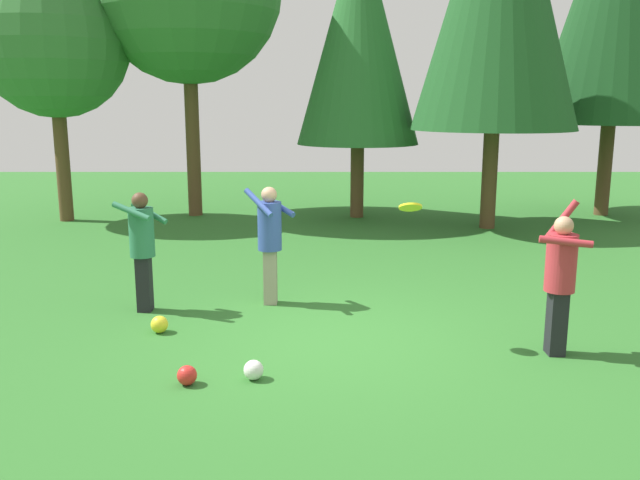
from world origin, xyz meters
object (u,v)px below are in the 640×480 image
at_px(person_catcher, 142,241).
at_px(ball_red, 187,375).
at_px(ball_white, 253,370).
at_px(person_bystander, 269,235).
at_px(tree_center, 358,33).
at_px(frisbee, 410,207).
at_px(ball_yellow, 159,324).
at_px(person_thrower, 560,273).
at_px(tree_far_left, 53,43).

bearing_deg(person_catcher, ball_red, -46.09).
bearing_deg(ball_white, person_catcher, 126.43).
height_order(person_bystander, tree_center, tree_center).
bearing_deg(frisbee, ball_white, -149.09).
distance_m(frisbee, ball_yellow, 3.46).
relative_size(frisbee, ball_white, 1.29).
relative_size(frisbee, tree_center, 0.04).
height_order(person_thrower, frisbee, person_thrower).
height_order(frisbee, tree_far_left, tree_far_left).
xyz_separation_m(frisbee, tree_center, (-0.11, 9.06, 2.81)).
height_order(ball_red, ball_yellow, ball_yellow).
height_order(ball_white, tree_far_left, tree_far_left).
xyz_separation_m(ball_white, tree_center, (1.63, 10.10, 4.37)).
relative_size(person_bystander, tree_center, 0.24).
height_order(person_bystander, tree_far_left, tree_far_left).
xyz_separation_m(ball_red, tree_center, (2.30, 10.24, 4.37)).
relative_size(person_catcher, ball_yellow, 7.60).
xyz_separation_m(person_thrower, tree_center, (-1.78, 9.38, 3.52)).
distance_m(person_thrower, tree_far_left, 12.98).
bearing_deg(person_bystander, tree_far_left, 172.09).
bearing_deg(person_thrower, ball_white, 22.78).
relative_size(ball_white, tree_far_left, 0.04).
relative_size(person_bystander, tree_far_left, 0.28).
distance_m(person_bystander, tree_far_left, 9.37).
distance_m(person_thrower, person_bystander, 3.95).
bearing_deg(tree_center, ball_white, -99.15).
distance_m(ball_white, tree_far_left, 11.78).
distance_m(person_thrower, person_catcher, 5.39).
bearing_deg(ball_red, ball_white, 11.46).
bearing_deg(tree_far_left, person_bystander, -51.27).
relative_size(person_thrower, person_catcher, 1.07).
height_order(frisbee, ball_white, frisbee).
bearing_deg(person_bystander, frisbee, -0.00).
relative_size(person_catcher, ball_white, 7.91).
xyz_separation_m(ball_yellow, tree_center, (2.95, 8.66, 4.37)).
xyz_separation_m(person_thrower, tree_far_left, (-8.93, 8.85, 3.24)).
height_order(person_catcher, ball_white, person_catcher).
height_order(person_thrower, ball_white, person_thrower).
bearing_deg(frisbee, tree_far_left, 130.43).
xyz_separation_m(ball_white, tree_far_left, (-5.53, 9.57, 4.09)).
height_order(ball_red, tree_far_left, tree_far_left).
height_order(frisbee, ball_red, frisbee).
bearing_deg(tree_far_left, ball_white, -59.99).
height_order(ball_white, ball_yellow, ball_yellow).
bearing_deg(person_thrower, ball_yellow, 2.14).
distance_m(person_thrower, ball_yellow, 4.86).
bearing_deg(tree_far_left, tree_center, 4.27).
bearing_deg(person_thrower, person_bystander, -19.22).
relative_size(ball_yellow, tree_center, 0.03).
bearing_deg(ball_red, tree_far_left, 116.59).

